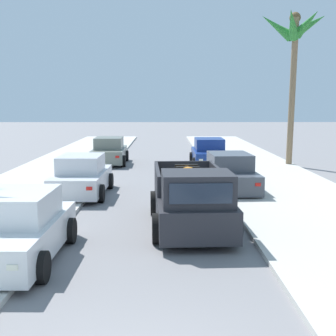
# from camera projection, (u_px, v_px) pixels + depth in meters

# --- Properties ---
(sidewalk_left) EXTENTS (5.00, 60.00, 0.12)m
(sidewalk_left) POSITION_uv_depth(u_px,v_px,m) (22.00, 196.00, 17.14)
(sidewalk_left) COLOR beige
(sidewalk_left) RESTS_ON ground
(sidewalk_right) EXTENTS (5.00, 60.00, 0.12)m
(sidewalk_right) POSITION_uv_depth(u_px,v_px,m) (292.00, 196.00, 17.22)
(sidewalk_right) COLOR beige
(sidewalk_right) RESTS_ON ground
(curb_left) EXTENTS (0.16, 60.00, 0.10)m
(curb_left) POSITION_uv_depth(u_px,v_px,m) (51.00, 196.00, 17.15)
(curb_left) COLOR silver
(curb_left) RESTS_ON ground
(curb_right) EXTENTS (0.16, 60.00, 0.10)m
(curb_right) POSITION_uv_depth(u_px,v_px,m) (262.00, 196.00, 17.22)
(curb_right) COLOR silver
(curb_right) RESTS_ON ground
(pickup_truck) EXTENTS (2.37, 5.28, 1.80)m
(pickup_truck) POSITION_uv_depth(u_px,v_px,m) (191.00, 200.00, 12.90)
(pickup_truck) COLOR #28282D
(pickup_truck) RESTS_ON ground
(car_left_near) EXTENTS (2.07, 4.28, 1.54)m
(car_left_near) POSITION_uv_depth(u_px,v_px,m) (17.00, 229.00, 10.27)
(car_left_near) COLOR silver
(car_left_near) RESTS_ON ground
(car_right_near) EXTENTS (2.03, 4.26, 1.54)m
(car_right_near) POSITION_uv_depth(u_px,v_px,m) (209.00, 153.00, 25.68)
(car_right_near) COLOR navy
(car_right_near) RESTS_ON ground
(car_left_mid) EXTENTS (2.18, 4.33, 1.54)m
(car_left_mid) POSITION_uv_depth(u_px,v_px,m) (229.00, 174.00, 18.27)
(car_left_mid) COLOR #474C56
(car_left_mid) RESTS_ON ground
(car_right_mid) EXTENTS (2.05, 4.27, 1.54)m
(car_right_mid) POSITION_uv_depth(u_px,v_px,m) (82.00, 177.00, 17.56)
(car_right_mid) COLOR silver
(car_right_mid) RESTS_ON ground
(car_left_far) EXTENTS (2.08, 4.28, 1.54)m
(car_left_far) POSITION_uv_depth(u_px,v_px,m) (109.00, 152.00, 26.59)
(car_left_far) COLOR slate
(car_left_far) RESTS_ON ground
(palm_tree_right_fore) EXTENTS (3.63, 3.85, 8.29)m
(palm_tree_right_fore) POSITION_uv_depth(u_px,v_px,m) (293.00, 38.00, 24.64)
(palm_tree_right_fore) COLOR #846B4C
(palm_tree_right_fore) RESTS_ON ground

